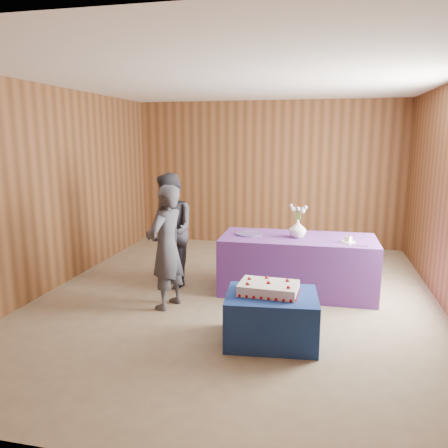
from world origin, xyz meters
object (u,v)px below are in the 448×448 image
(cake_table, at_px, (271,318))
(guest_left, at_px, (167,247))
(sheet_cake, at_px, (269,288))
(vase, at_px, (298,229))
(serving_table, at_px, (297,265))
(guest_right, at_px, (170,230))

(cake_table, xyz_separation_m, guest_left, (-1.33, 0.64, 0.50))
(sheet_cake, distance_m, vase, 1.51)
(sheet_cake, bearing_deg, vase, 86.12)
(sheet_cake, bearing_deg, cake_table, -30.09)
(cake_table, relative_size, guest_left, 0.60)
(serving_table, distance_m, guest_right, 1.78)
(cake_table, distance_m, guest_left, 1.56)
(cake_table, height_order, guest_right, guest_right)
(serving_table, xyz_separation_m, guest_right, (-1.73, -0.12, 0.41))
(vase, relative_size, guest_left, 0.16)
(sheet_cake, bearing_deg, guest_right, 141.73)
(guest_left, bearing_deg, serving_table, 136.61)
(cake_table, relative_size, sheet_cake, 1.43)
(serving_table, height_order, vase, vase)
(serving_table, bearing_deg, guest_right, -176.55)
(serving_table, xyz_separation_m, vase, (-0.01, -0.02, 0.49))
(cake_table, relative_size, serving_table, 0.45)
(sheet_cake, height_order, guest_right, guest_right)
(cake_table, xyz_separation_m, guest_right, (-1.56, 1.39, 0.53))
(serving_table, relative_size, guest_left, 1.34)
(guest_left, bearing_deg, sheet_cake, 80.85)
(cake_table, relative_size, guest_right, 0.58)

